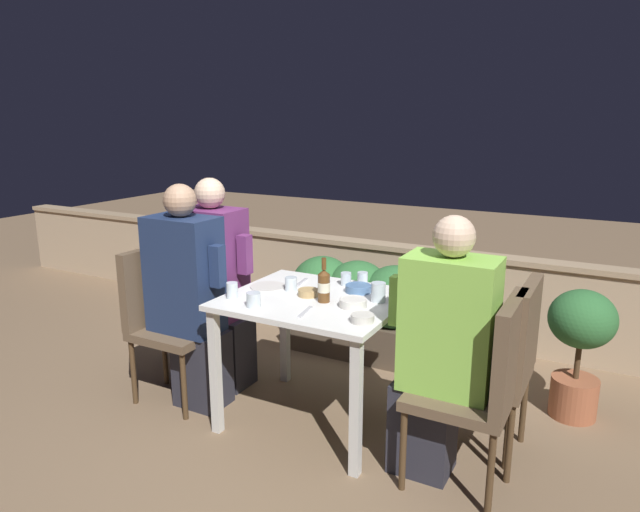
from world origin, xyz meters
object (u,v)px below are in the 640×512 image
person_purple_stripe (218,283)px  person_green_blouse (441,350)px  person_navy_jumper (189,297)px  beer_bottle (324,285)px  chair_left_near (164,310)px  chair_left_far (193,296)px  chair_right_far (503,355)px  potted_plant (580,340)px  chair_right_near (485,377)px

person_purple_stripe → person_green_blouse: (1.54, -0.30, -0.03)m
person_navy_jumper → beer_bottle: 0.87m
chair_left_near → chair_left_far: bearing=93.8°
chair_right_far → chair_left_near: bearing=-171.9°
potted_plant → chair_right_near: bearing=-110.1°
chair_left_far → chair_right_near: bearing=-8.7°
chair_left_near → person_purple_stripe: size_ratio=0.70×
person_navy_jumper → chair_right_near: person_navy_jumper is taller
person_purple_stripe → beer_bottle: person_purple_stripe is taller
beer_bottle → person_green_blouse: bearing=-9.4°
chair_right_near → chair_right_far: same height
chair_right_near → potted_plant: size_ratio=1.22×
chair_left_near → potted_plant: 2.45m
beer_bottle → potted_plant: beer_bottle is taller
chair_right_far → chair_right_near: bearing=-95.2°
person_navy_jumper → beer_bottle: bearing=6.8°
person_purple_stripe → beer_bottle: 0.90m
chair_left_near → potted_plant: chair_left_near is taller
chair_left_far → chair_right_near: 1.98m
chair_left_near → beer_bottle: 1.09m
chair_left_far → chair_right_far: 1.98m
person_green_blouse → potted_plant: bearing=59.4°
chair_right_far → beer_bottle: (-0.91, -0.18, 0.28)m
potted_plant → person_purple_stripe: bearing=-163.6°
chair_right_near → chair_right_far: size_ratio=1.00×
person_purple_stripe → chair_left_near: bearing=-122.8°
person_navy_jumper → potted_plant: person_navy_jumper is taller
person_green_blouse → beer_bottle: bearing=170.6°
beer_bottle → potted_plant: size_ratio=0.31×
chair_right_far → beer_bottle: beer_bottle is taller
chair_left_far → potted_plant: bearing=15.0°
chair_left_far → chair_right_far: size_ratio=1.00×
chair_left_far → beer_bottle: 1.12m
chair_right_far → person_green_blouse: bearing=-128.7°
chair_left_near → chair_right_near: bearing=-0.3°
chair_right_near → chair_left_far: bearing=171.3°
chair_left_near → person_purple_stripe: (0.19, 0.29, 0.12)m
chair_left_near → chair_right_far: same height
person_green_blouse → beer_bottle: person_green_blouse is taller
beer_bottle → chair_left_near: bearing=-174.5°
person_purple_stripe → chair_right_far: bearing=-0.3°
chair_right_far → beer_bottle: 0.97m
person_navy_jumper → potted_plant: size_ratio=1.75×
person_purple_stripe → person_green_blouse: person_purple_stripe is taller
beer_bottle → chair_right_near: bearing=-7.2°
chair_right_near → person_green_blouse: (-0.21, 0.00, 0.09)m
chair_left_far → person_navy_jumper: bearing=-52.1°
chair_left_far → person_purple_stripe: 0.24m
person_purple_stripe → potted_plant: size_ratio=1.75×
chair_left_far → person_purple_stripe: bearing=-0.0°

